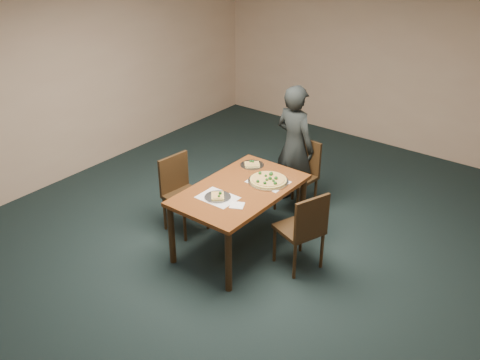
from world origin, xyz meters
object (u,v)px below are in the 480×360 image
Objects in this scene: diner at (295,146)px; pizza_pan at (268,180)px; chair_far at (300,171)px; slice_plate_far at (252,165)px; dining_table at (240,196)px; chair_left at (181,189)px; slice_plate_near at (218,196)px; chair_right at (304,227)px.

diner is 0.96m from pizza_pan.
chair_far reaches higher than pizza_pan.
dining_table is at bearing -66.51° from slice_plate_far.
chair_far is 3.25× the size of slice_plate_far.
chair_left is 0.81m from slice_plate_near.
slice_plate_near is at bearing -99.48° from chair_left.
pizza_pan is 0.65m from slice_plate_near.
chair_right is (1.58, 0.18, 0.00)m from chair_left.
chair_right is 1.13m from slice_plate_far.
dining_table is 5.36× the size of slice_plate_far.
pizza_pan is (-0.62, 0.23, 0.26)m from chair_right.
pizza_pan is 1.61× the size of slice_plate_near.
chair_right is 2.02× the size of pizza_pan.
slice_plate_far is at bearing 88.53° from diner.
slice_plate_far is (-0.29, -0.63, 0.25)m from chair_far.
chair_left is at bearing -156.99° from pizza_pan.
chair_far is 0.32m from diner.
dining_table is at bearing -63.77° from chair_right.
chair_right reaches higher than slice_plate_near.
slice_plate_far is (-1.01, 0.45, 0.25)m from chair_right.
diner reaches higher than chair_left.
pizza_pan is at bearing 114.97° from diner.
chair_far is at bearing -28.30° from chair_left.
pizza_pan is at bearing 70.62° from slice_plate_near.
slice_plate_near is at bearing -44.73° from chair_right.
dining_table is 1.65× the size of chair_right.
chair_left is (-0.86, -1.26, 0.00)m from chair_far.
dining_table is at bearing -87.03° from chair_far.
chair_left is 0.58× the size of diner.
diner is at bearing -122.58° from chair_right.
dining_table is 1.65× the size of chair_left.
chair_left is at bearing -63.04° from chair_right.
diner is (0.71, 1.33, 0.27)m from chair_left.
diner is (-0.87, 1.15, 0.27)m from chair_right.
slice_plate_near is (0.03, -1.54, -0.03)m from diner.
chair_far is 1.00× the size of chair_right.
diner is 3.51× the size of pizza_pan.
dining_table is at bearing 104.09° from diner.
slice_plate_far is (-0.39, 0.22, -0.01)m from pizza_pan.
slice_plate_near is (-0.22, -0.61, -0.01)m from pizza_pan.
dining_table is 1.65× the size of chair_far.
chair_left is 3.25× the size of slice_plate_near.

